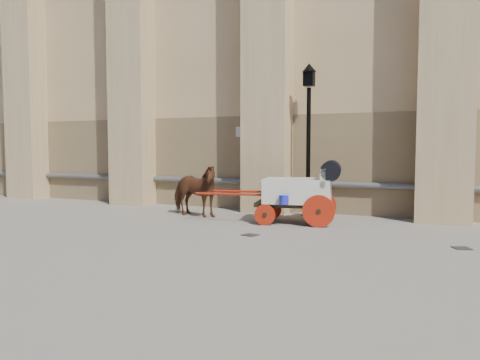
% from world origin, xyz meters
% --- Properties ---
extents(ground, '(90.00, 90.00, 0.00)m').
position_xyz_m(ground, '(0.00, 0.00, 0.00)').
color(ground, slate).
rests_on(ground, ground).
extents(horse, '(1.90, 1.13, 1.50)m').
position_xyz_m(horse, '(-2.61, 1.88, 0.75)').
color(horse, brown).
rests_on(horse, ground).
extents(carriage, '(3.91, 1.69, 1.66)m').
position_xyz_m(carriage, '(0.59, 1.98, 0.89)').
color(carriage, black).
rests_on(carriage, ground).
extents(street_lamp, '(0.41, 0.41, 4.41)m').
position_xyz_m(street_lamp, '(0.35, 3.40, 2.36)').
color(street_lamp, black).
rests_on(street_lamp, ground).
extents(drain_grate_near, '(0.39, 0.39, 0.01)m').
position_xyz_m(drain_grate_near, '(-0.02, -0.13, 0.01)').
color(drain_grate_near, black).
rests_on(drain_grate_near, ground).
extents(drain_grate_far, '(0.41, 0.41, 0.01)m').
position_xyz_m(drain_grate_far, '(4.35, 0.26, 0.01)').
color(drain_grate_far, black).
rests_on(drain_grate_far, ground).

